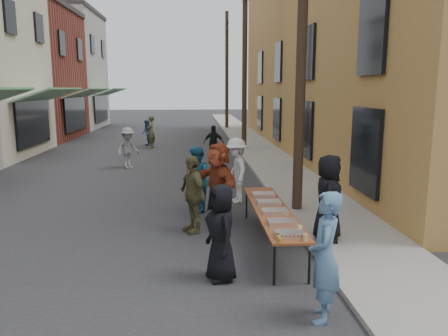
{
  "coord_description": "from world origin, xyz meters",
  "views": [
    {
      "loc": [
        1.64,
        -7.83,
        3.17
      ],
      "look_at": [
        2.36,
        2.41,
        1.3
      ],
      "focal_mm": 35.0,
      "sensor_mm": 36.0,
      "label": 1
    }
  ],
  "objects": [
    {
      "name": "passerby_left",
      "position": [
        -1.01,
        9.78,
        0.82
      ],
      "size": [
        1.14,
        1.21,
        1.64
      ],
      "primitive_type": "imported",
      "rotation": [
        0.0,
        0.0,
        0.89
      ],
      "color": "gray",
      "rests_on": "ground"
    },
    {
      "name": "building_ochre",
      "position": [
        11.1,
        14.0,
        5.0
      ],
      "size": [
        10.0,
        28.0,
        10.0
      ],
      "primitive_type": "cube",
      "color": "#A8783C",
      "rests_on": "ground"
    },
    {
      "name": "guest_front_d",
      "position": [
        2.82,
        4.12,
        0.91
      ],
      "size": [
        0.83,
        1.26,
        1.83
      ],
      "primitive_type": "imported",
      "rotation": [
        0.0,
        0.0,
        -1.44
      ],
      "color": "white",
      "rests_on": "ground"
    },
    {
      "name": "catering_tray_foil_b",
      "position": [
        3.21,
        -0.34,
        0.79
      ],
      "size": [
        0.5,
        0.33,
        0.08
      ],
      "primitive_type": "cube",
      "color": "#B2B2B7",
      "rests_on": "serving_table"
    },
    {
      "name": "guest_queue_back",
      "position": [
        2.21,
        2.31,
        0.97
      ],
      "size": [
        1.36,
        1.85,
        1.93
      ],
      "primitive_type": "imported",
      "rotation": [
        0.0,
        0.0,
        -1.07
      ],
      "color": "#953B20",
      "rests_on": "ground"
    },
    {
      "name": "utility_pole_mid",
      "position": [
        4.3,
        15.0,
        4.5
      ],
      "size": [
        0.26,
        0.26,
        9.0
      ],
      "primitive_type": "cylinder",
      "color": "#2D2116",
      "rests_on": "ground"
    },
    {
      "name": "condiment_jar_a",
      "position": [
        2.99,
        -1.29,
        0.79
      ],
      "size": [
        0.07,
        0.07,
        0.08
      ],
      "primitive_type": "cylinder",
      "color": "#A57F26",
      "rests_on": "serving_table"
    },
    {
      "name": "catering_tray_buns",
      "position": [
        3.21,
        0.36,
        0.79
      ],
      "size": [
        0.5,
        0.33,
        0.08
      ],
      "primitive_type": "cube",
      "color": "tan",
      "rests_on": "serving_table"
    },
    {
      "name": "passerby_far",
      "position": [
        -0.96,
        16.73,
        0.74
      ],
      "size": [
        0.78,
        0.87,
        1.49
      ],
      "primitive_type": "imported",
      "rotation": [
        0.0,
        0.0,
        5.07
      ],
      "color": "#446583",
      "rests_on": "ground"
    },
    {
      "name": "utility_pole_near",
      "position": [
        4.3,
        3.0,
        4.5
      ],
      "size": [
        0.26,
        0.26,
        9.0
      ],
      "primitive_type": "cylinder",
      "color": "#2D2116",
      "rests_on": "ground"
    },
    {
      "name": "serving_table",
      "position": [
        3.21,
        0.66,
        0.71
      ],
      "size": [
        0.7,
        4.0,
        0.75
      ],
      "color": "brown",
      "rests_on": "ground"
    },
    {
      "name": "condiment_jar_c",
      "position": [
        2.99,
        -1.09,
        0.79
      ],
      "size": [
        0.07,
        0.07,
        0.08
      ],
      "primitive_type": "cylinder",
      "color": "#A57F26",
      "rests_on": "serving_table"
    },
    {
      "name": "guest_front_b",
      "position": [
        3.4,
        -2.32,
        0.91
      ],
      "size": [
        0.62,
        0.77,
        1.83
      ],
      "primitive_type": "imported",
      "rotation": [
        0.0,
        0.0,
        -1.89
      ],
      "color": "#4E7397",
      "rests_on": "ground"
    },
    {
      "name": "catering_tray_buns_end",
      "position": [
        3.21,
        1.76,
        0.79
      ],
      "size": [
        0.5,
        0.33,
        0.08
      ],
      "primitive_type": "cube",
      "color": "tan",
      "rests_on": "serving_table"
    },
    {
      "name": "utility_pole_far",
      "position": [
        4.3,
        27.0,
        4.5
      ],
      "size": [
        0.26,
        0.26,
        9.0
      ],
      "primitive_type": "cylinder",
      "color": "#2D2116",
      "rests_on": "ground"
    },
    {
      "name": "passerby_mid",
      "position": [
        2.54,
        11.51,
        0.78
      ],
      "size": [
        0.98,
        0.58,
        1.57
      ],
      "primitive_type": "imported",
      "rotation": [
        0.0,
        0.0,
        2.91
      ],
      "color": "black",
      "rests_on": "ground"
    },
    {
      "name": "catering_tray_sausage",
      "position": [
        3.21,
        -0.99,
        0.79
      ],
      "size": [
        0.5,
        0.33,
        0.08
      ],
      "primitive_type": "cube",
      "color": "maroon",
      "rests_on": "serving_table"
    },
    {
      "name": "condiment_jar_b",
      "position": [
        2.99,
        -1.19,
        0.79
      ],
      "size": [
        0.07,
        0.07,
        0.08
      ],
      "primitive_type": "cylinder",
      "color": "#A57F26",
      "rests_on": "serving_table"
    },
    {
      "name": "ground",
      "position": [
        0.0,
        0.0,
        0.0
      ],
      "size": [
        120.0,
        120.0,
        0.0
      ],
      "primitive_type": "plane",
      "color": "#28282B",
      "rests_on": "ground"
    },
    {
      "name": "passerby_right",
      "position": [
        -0.64,
        15.75,
        0.89
      ],
      "size": [
        0.48,
        0.69,
        1.78
      ],
      "primitive_type": "imported",
      "rotation": [
        0.0,
        0.0,
        4.62
      ],
      "color": "#4A5330",
      "rests_on": "ground"
    },
    {
      "name": "cup_stack",
      "position": [
        3.41,
        -1.24,
        0.81
      ],
      "size": [
        0.08,
        0.08,
        0.12
      ],
      "primitive_type": "cylinder",
      "color": "tan",
      "rests_on": "serving_table"
    },
    {
      "name": "guest_front_c",
      "position": [
        1.7,
        3.18,
        0.86
      ],
      "size": [
        0.7,
        0.88,
        1.72
      ],
      "primitive_type": "imported",
      "rotation": [
        0.0,
        0.0,
        -1.51
      ],
      "color": "#216088",
      "rests_on": "ground"
    },
    {
      "name": "guest_front_e",
      "position": [
        1.6,
        1.6,
        0.87
      ],
      "size": [
        0.85,
        1.1,
        1.74
      ],
      "primitive_type": "imported",
      "rotation": [
        0.0,
        0.0,
        -1.09
      ],
      "color": "brown",
      "rests_on": "ground"
    },
    {
      "name": "catering_tray_foil_d",
      "position": [
        3.21,
        1.06,
        0.79
      ],
      "size": [
        0.5,
        0.33,
        0.08
      ],
      "primitive_type": "cube",
      "color": "#B2B2B7",
      "rests_on": "serving_table"
    },
    {
      "name": "sidewalk",
      "position": [
        5.0,
        15.0,
        0.05
      ],
      "size": [
        2.2,
        60.0,
        0.1
      ],
      "primitive_type": "cube",
      "color": "gray",
      "rests_on": "ground"
    },
    {
      "name": "server",
      "position": [
        4.35,
        0.59,
        0.99
      ],
      "size": [
        0.79,
        0.99,
        1.77
      ],
      "primitive_type": "imported",
      "rotation": [
        0.0,
        0.0,
        1.28
      ],
      "color": "black",
      "rests_on": "sidewalk"
    },
    {
      "name": "guest_front_a",
      "position": [
        2.07,
        -0.91,
        0.82
      ],
      "size": [
        0.74,
        0.92,
        1.64
      ],
      "primitive_type": "imported",
      "rotation": [
        0.0,
        0.0,
        -1.26
      ],
      "color": "black",
      "rests_on": "ground"
    }
  ]
}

